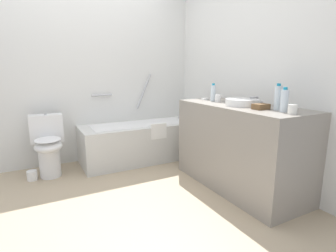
{
  "coord_description": "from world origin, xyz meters",
  "views": [
    {
      "loc": [
        -0.65,
        -2.37,
        1.23
      ],
      "look_at": [
        0.73,
        0.23,
        0.61
      ],
      "focal_mm": 27.94,
      "sensor_mm": 36.0,
      "label": 1
    }
  ],
  "objects": [
    {
      "name": "water_bottle_1",
      "position": [
        1.29,
        -0.79,
        1.0
      ],
      "size": [
        0.06,
        0.06,
        0.24
      ],
      "color": "silver",
      "rests_on": "vanity_counter"
    },
    {
      "name": "wall_right_mirror",
      "position": [
        1.63,
        0.0,
        1.17
      ],
      "size": [
        0.1,
        2.93,
        2.35
      ],
      "primitive_type": "cube",
      "color": "silver",
      "rests_on": "ground_plane"
    },
    {
      "name": "vanity_counter",
      "position": [
        1.27,
        -0.37,
        0.44
      ],
      "size": [
        0.63,
        1.45,
        0.89
      ],
      "primitive_type": "cube",
      "color": "gray",
      "rests_on": "ground_plane"
    },
    {
      "name": "sink_faucet",
      "position": [
        1.43,
        -0.41,
        0.92
      ],
      "size": [
        0.12,
        0.15,
        0.08
      ],
      "color": "#AEAEB3",
      "rests_on": "vanity_counter"
    },
    {
      "name": "drinking_glass_0",
      "position": [
        1.21,
        -1.0,
        0.93
      ],
      "size": [
        0.07,
        0.07,
        0.08
      ],
      "primitive_type": "cylinder",
      "color": "white",
      "rests_on": "vanity_counter"
    },
    {
      "name": "soap_dish",
      "position": [
        1.23,
        0.19,
        0.9
      ],
      "size": [
        0.09,
        0.06,
        0.02
      ],
      "primitive_type": "cube",
      "color": "white",
      "rests_on": "vanity_counter"
    },
    {
      "name": "toilet",
      "position": [
        -0.51,
        0.92,
        0.38
      ],
      "size": [
        0.38,
        0.51,
        0.73
      ],
      "rotation": [
        0.0,
        0.0,
        -1.62
      ],
      "color": "white",
      "rests_on": "ground_plane"
    },
    {
      "name": "ground_plane",
      "position": [
        0.0,
        0.0,
        0.0
      ],
      "size": [
        4.16,
        4.16,
        0.0
      ],
      "primitive_type": "plane",
      "color": "tan"
    },
    {
      "name": "toilet_paper_roll",
      "position": [
        -0.71,
        0.85,
        0.06
      ],
      "size": [
        0.11,
        0.11,
        0.11
      ],
      "primitive_type": "cylinder",
      "color": "white",
      "rests_on": "ground_plane"
    },
    {
      "name": "water_bottle_0",
      "position": [
        1.25,
        -0.89,
        0.98
      ],
      "size": [
        0.06,
        0.06,
        0.21
      ],
      "color": "silver",
      "rests_on": "vanity_counter"
    },
    {
      "name": "sink_basin",
      "position": [
        1.23,
        -0.41,
        0.92
      ],
      "size": [
        0.33,
        0.33,
        0.07
      ],
      "primitive_type": "cylinder",
      "color": "white",
      "rests_on": "vanity_counter"
    },
    {
      "name": "bathtub",
      "position": [
        0.69,
        0.94,
        0.28
      ],
      "size": [
        1.65,
        0.66,
        1.18
      ],
      "color": "silver",
      "rests_on": "ground_plane"
    },
    {
      "name": "wall_back_tiled",
      "position": [
        0.0,
        1.32,
        1.17
      ],
      "size": [
        3.56,
        0.1,
        2.35
      ],
      "primitive_type": "cube",
      "color": "silver",
      "rests_on": "ground_plane"
    },
    {
      "name": "amenity_basket",
      "position": [
        1.2,
        -0.69,
        0.91
      ],
      "size": [
        0.14,
        0.1,
        0.05
      ],
      "primitive_type": "cube",
      "color": "brown",
      "rests_on": "vanity_counter"
    },
    {
      "name": "water_bottle_2",
      "position": [
        1.22,
        0.05,
        0.98
      ],
      "size": [
        0.06,
        0.06,
        0.2
      ],
      "color": "silver",
      "rests_on": "vanity_counter"
    },
    {
      "name": "drinking_glass_1",
      "position": [
        1.21,
        -0.06,
        0.93
      ],
      "size": [
        0.06,
        0.06,
        0.08
      ],
      "primitive_type": "cylinder",
      "color": "white",
      "rests_on": "vanity_counter"
    }
  ]
}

